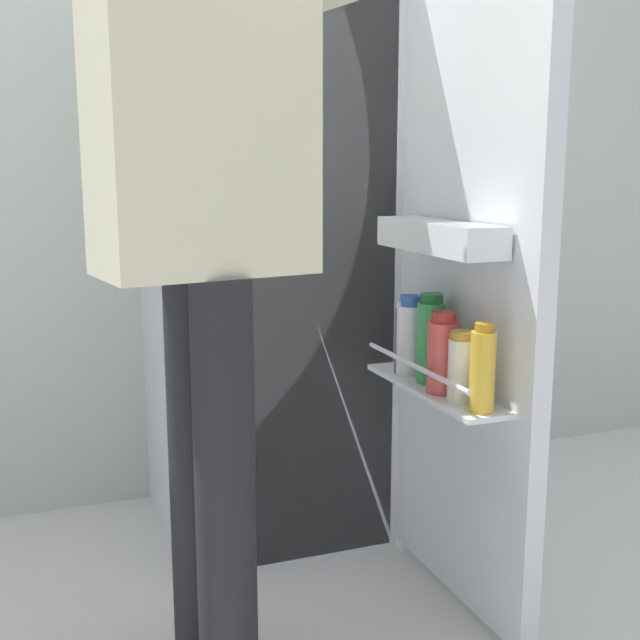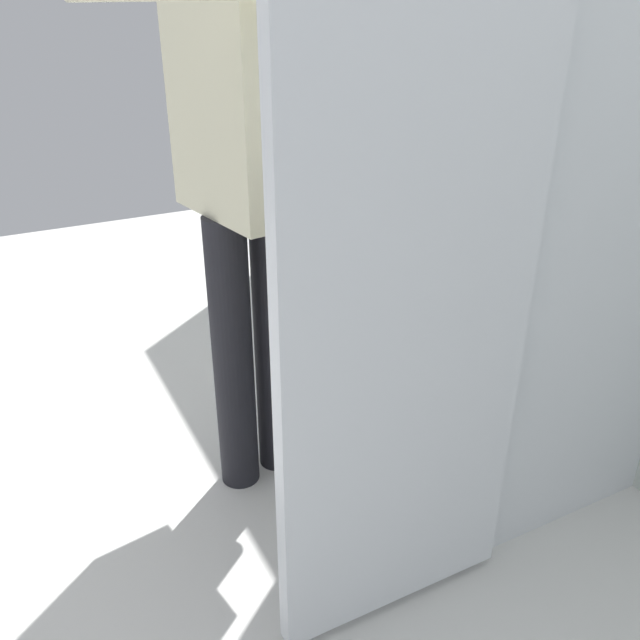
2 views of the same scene
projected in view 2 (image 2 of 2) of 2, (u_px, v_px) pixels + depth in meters
name	position (u px, v px, depth m)	size (l,w,h in m)	color
ground_plane	(347.00, 515.00, 1.98)	(6.38, 6.38, 0.00)	silver
refrigerator	(520.00, 225.00, 1.79)	(0.65, 1.22, 1.67)	silver
person	(245.00, 145.00, 1.70)	(0.62, 0.68, 1.74)	black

